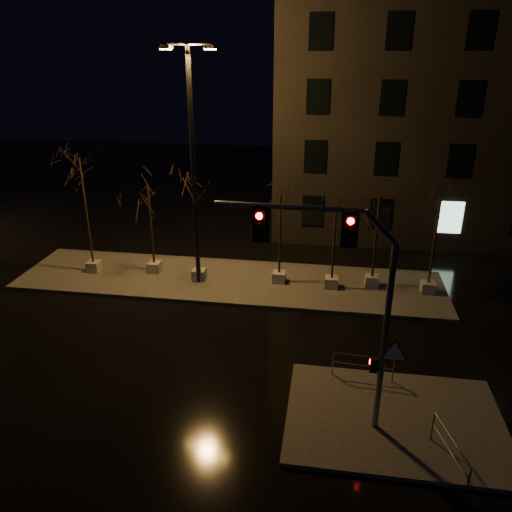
# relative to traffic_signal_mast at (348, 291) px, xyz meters

# --- Properties ---
(ground) EXTENTS (90.00, 90.00, 0.00)m
(ground) POSITION_rel_traffic_signal_mast_xyz_m (-5.67, 3.96, -4.87)
(ground) COLOR black
(ground) RESTS_ON ground
(median) EXTENTS (22.00, 5.00, 0.15)m
(median) POSITION_rel_traffic_signal_mast_xyz_m (-5.67, 9.96, -4.80)
(median) COLOR #3F3D39
(median) RESTS_ON ground
(sidewalk_corner) EXTENTS (7.00, 5.00, 0.15)m
(sidewalk_corner) POSITION_rel_traffic_signal_mast_xyz_m (1.83, 0.46, -4.80)
(sidewalk_corner) COLOR #3F3D39
(sidewalk_corner) RESTS_ON ground
(building) EXTENTS (25.00, 12.00, 15.00)m
(building) POSITION_rel_traffic_signal_mast_xyz_m (8.33, 21.96, 2.63)
(building) COLOR black
(building) RESTS_ON ground
(tree_0) EXTENTS (1.80, 1.80, 6.29)m
(tree_0) POSITION_rel_traffic_signal_mast_xyz_m (-13.08, 9.90, 0.05)
(tree_0) COLOR #A6A59B
(tree_0) RESTS_ON median
(tree_1) EXTENTS (1.80, 1.80, 4.88)m
(tree_1) POSITION_rel_traffic_signal_mast_xyz_m (-9.80, 10.30, -1.02)
(tree_1) COLOR #A6A59B
(tree_1) RESTS_ON median
(tree_2) EXTENTS (1.80, 1.80, 5.72)m
(tree_2) POSITION_rel_traffic_signal_mast_xyz_m (-7.19, 9.74, -0.38)
(tree_2) COLOR #A6A59B
(tree_2) RESTS_ON median
(tree_3) EXTENTS (1.80, 1.80, 4.79)m
(tree_3) POSITION_rel_traffic_signal_mast_xyz_m (-3.04, 10.08, -1.09)
(tree_3) COLOR #A6A59B
(tree_3) RESTS_ON median
(tree_4) EXTENTS (1.80, 1.80, 4.48)m
(tree_4) POSITION_rel_traffic_signal_mast_xyz_m (-0.37, 9.84, -1.32)
(tree_4) COLOR #A6A59B
(tree_4) RESTS_ON median
(tree_5) EXTENTS (1.80, 1.80, 4.93)m
(tree_5) POSITION_rel_traffic_signal_mast_xyz_m (1.64, 10.32, -0.98)
(tree_5) COLOR #A6A59B
(tree_5) RESTS_ON median
(tree_6) EXTENTS (1.80, 1.80, 4.92)m
(tree_6) POSITION_rel_traffic_signal_mast_xyz_m (4.33, 10.00, -0.99)
(tree_6) COLOR #A6A59B
(tree_6) RESTS_ON median
(traffic_signal_mast) EXTENTS (5.89, 0.32, 7.19)m
(traffic_signal_mast) POSITION_rel_traffic_signal_mast_xyz_m (0.00, 0.00, 0.00)
(traffic_signal_mast) COLOR slate
(traffic_signal_mast) RESTS_ON sidewalk_corner
(streetlight_main) EXTENTS (2.79, 1.14, 11.37)m
(streetlight_main) POSITION_rel_traffic_signal_mast_xyz_m (-7.14, 9.48, 1.84)
(streetlight_main) COLOR black
(streetlight_main) RESTS_ON median
(guard_rail_a) EXTENTS (2.20, 0.21, 0.95)m
(guard_rail_a) POSITION_rel_traffic_signal_mast_xyz_m (0.85, 2.46, -4.10)
(guard_rail_a) COLOR slate
(guard_rail_a) RESTS_ON sidewalk_corner
(guard_rail_b) EXTENTS (0.62, 2.14, 1.05)m
(guard_rail_b) POSITION_rel_traffic_signal_mast_xyz_m (3.11, -1.42, -4.05)
(guard_rail_b) COLOR slate
(guard_rail_b) RESTS_ON sidewalk_corner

